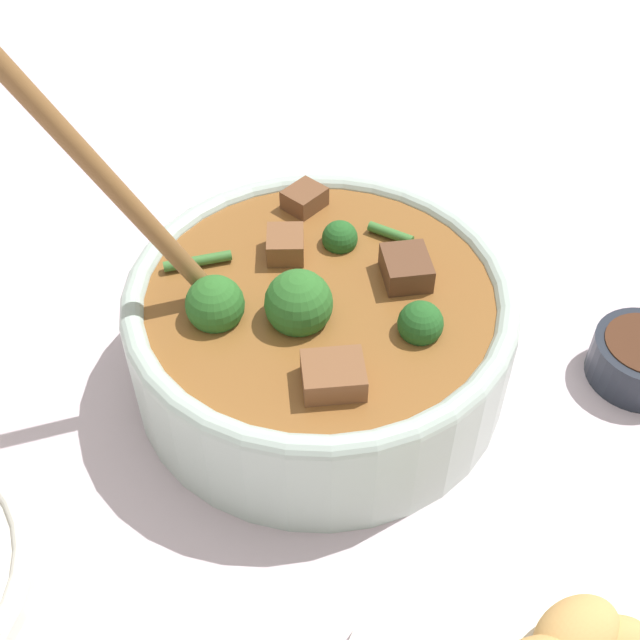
{
  "coord_description": "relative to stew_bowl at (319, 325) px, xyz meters",
  "views": [
    {
      "loc": [
        0.37,
        0.06,
        0.44
      ],
      "look_at": [
        0.0,
        0.0,
        0.05
      ],
      "focal_mm": 45.0,
      "sensor_mm": 36.0,
      "label": 1
    }
  ],
  "objects": [
    {
      "name": "stew_bowl",
      "position": [
        0.0,
        0.0,
        0.0
      ],
      "size": [
        0.26,
        0.29,
        0.25
      ],
      "color": "#B2C6BC",
      "rests_on": "ground_plane"
    },
    {
      "name": "ground_plane",
      "position": [
        -0.0,
        0.0,
        -0.05
      ],
      "size": [
        4.0,
        4.0,
        0.0
      ],
      "primitive_type": "plane",
      "color": "silver"
    }
  ]
}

